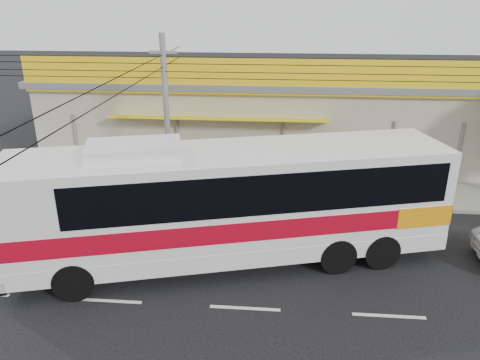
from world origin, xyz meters
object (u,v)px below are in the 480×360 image
object	(u,v)px
coach_bus	(237,197)
motorbike_dark	(102,182)
utility_pole	(164,66)
motorbike_red	(161,176)

from	to	relation	value
coach_bus	motorbike_dark	size ratio (longest dim) A/B	7.24
motorbike_dark	utility_pole	distance (m)	5.96
coach_bus	motorbike_red	distance (m)	7.31
motorbike_dark	utility_pole	bearing A→B (deg)	-73.58
coach_bus	motorbike_red	world-z (taller)	coach_bus
coach_bus	utility_pole	distance (m)	6.23
motorbike_red	utility_pole	bearing A→B (deg)	-174.39
utility_pole	motorbike_red	bearing A→B (deg)	116.44
coach_bus	motorbike_red	bearing A→B (deg)	109.29
motorbike_dark	utility_pole	size ratio (longest dim) A/B	0.06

